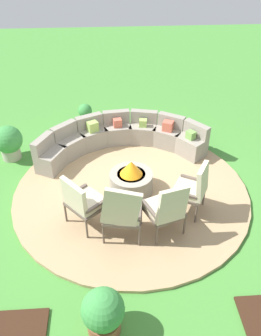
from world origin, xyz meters
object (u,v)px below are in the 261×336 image
curved_stone_bench (120,138)px  fire_pit (131,180)px  lounge_chair_back_left (166,208)px  potted_plant_0 (9,142)px  lounge_chair_back_right (193,187)px  lounge_chair_front_right (122,212)px  potted_plant_3 (85,115)px  potted_plant_1 (103,313)px  lounge_chair_front_left (82,201)px

curved_stone_bench → fire_pit: bearing=-84.3°
lounge_chair_back_left → potted_plant_0: lounge_chair_back_left is taller
lounge_chair_back_right → curved_stone_bench: bearing=57.8°
lounge_chair_front_right → fire_pit: bearing=87.6°
lounge_chair_back_left → potted_plant_0: bearing=117.9°
potted_plant_0 → potted_plant_3: potted_plant_0 is taller
lounge_chair_back_right → potted_plant_3: lounge_chair_back_right is taller
lounge_chair_back_left → potted_plant_3: size_ratio=1.63×
lounge_chair_front_right → lounge_chair_back_left: size_ratio=1.09×
fire_pit → potted_plant_1: 2.81m
lounge_chair_back_right → potted_plant_3: (-1.99, 3.25, -0.25)m
lounge_chair_back_left → potted_plant_0: (-3.05, 2.50, -0.18)m
lounge_chair_front_right → lounge_chair_back_left: lounge_chair_front_right is taller
fire_pit → lounge_chair_back_left: 1.26m
curved_stone_bench → lounge_chair_back_left: (0.63, -2.58, 0.25)m
curved_stone_bench → potted_plant_3: size_ratio=5.72×
curved_stone_bench → potted_plant_0: (-2.42, -0.08, 0.07)m
lounge_chair_back_right → potted_plant_1: lounge_chair_back_right is taller
fire_pit → lounge_chair_back_right: size_ratio=0.81×
lounge_chair_front_right → potted_plant_3: size_ratio=1.78×
curved_stone_bench → lounge_chair_front_right: size_ratio=3.22×
curved_stone_bench → lounge_chair_back_right: bearing=-60.6°
lounge_chair_back_left → potted_plant_1: 1.95m
lounge_chair_front_right → lounge_chair_back_left: 0.72m
potted_plant_3 → lounge_chair_back_left: bearing=-68.8°
potted_plant_0 → potted_plant_3: size_ratio=1.20×
lounge_chair_front_right → potted_plant_0: (-2.33, 2.58, -0.21)m
potted_plant_1 → fire_pit: bearing=78.8°
lounge_chair_back_right → potted_plant_1: bearing=171.7°
lounge_chair_front_right → lounge_chair_back_left: bearing=14.8°
potted_plant_1 → potted_plant_3: potted_plant_1 is taller
potted_plant_0 → curved_stone_bench: bearing=2.0°
fire_pit → lounge_chair_back_left: (0.49, -1.12, 0.28)m
potted_plant_3 → fire_pit: bearing=-69.8°
lounge_chair_back_left → lounge_chair_back_right: size_ratio=1.04×
lounge_chair_front_right → potted_plant_0: size_ratio=1.48×
lounge_chair_back_left → lounge_chair_back_right: (0.55, 0.48, -0.00)m
fire_pit → lounge_chair_front_right: 1.27m
fire_pit → potted_plant_1: fire_pit is taller
potted_plant_1 → lounge_chair_front_right: bearing=78.5°
potted_plant_1 → potted_plant_0: bearing=116.0°
lounge_chair_front_right → curved_stone_bench: bearing=96.6°
potted_plant_0 → lounge_chair_back_right: bearing=-29.2°
potted_plant_1 → potted_plant_3: size_ratio=1.13×
lounge_chair_front_left → potted_plant_3: (-0.09, 3.46, -0.25)m
fire_pit → potted_plant_3: size_ratio=1.27×
lounge_chair_front_right → potted_plant_1: size_ratio=1.57×
lounge_chair_back_right → potted_plant_3: 3.82m
lounge_chair_back_right → potted_plant_0: (-3.60, 2.01, -0.18)m
lounge_chair_front_left → lounge_chair_back_right: lounge_chair_back_right is taller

